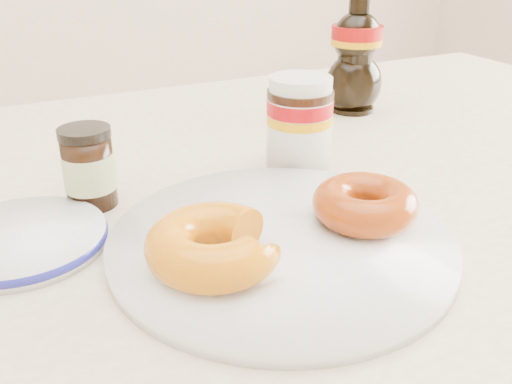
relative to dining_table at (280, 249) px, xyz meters
name	(u,v)px	position (x,y,z in m)	size (l,w,h in m)	color
dining_table	(280,249)	(0.00, 0.00, 0.00)	(1.40, 0.90, 0.75)	#F8EBBD
plate	(281,242)	(-0.07, -0.12, 0.09)	(0.30, 0.30, 0.02)	white
donut_bitten	(214,245)	(-0.14, -0.14, 0.12)	(0.11, 0.11, 0.04)	orange
donut_whole	(365,204)	(0.01, -0.13, 0.12)	(0.10, 0.10, 0.03)	#8C3909
nutella_jar	(299,119)	(0.04, 0.04, 0.14)	(0.08, 0.08, 0.11)	white
syrup_bottle	(356,54)	(0.23, 0.19, 0.17)	(0.09, 0.08, 0.17)	black
dark_jar	(89,168)	(-0.20, 0.04, 0.12)	(0.05, 0.05, 0.08)	black
blue_rim_saucer	(21,239)	(-0.27, -0.02, 0.09)	(0.15, 0.15, 0.02)	white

